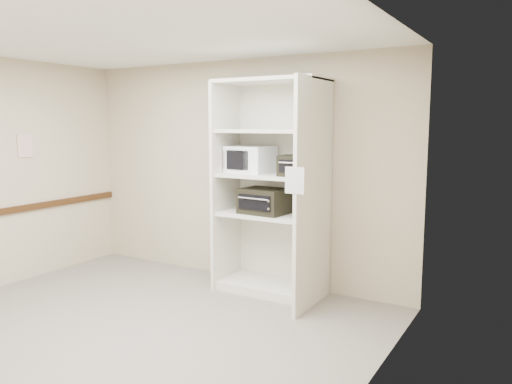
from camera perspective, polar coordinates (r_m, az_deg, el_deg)
The scene contains 10 objects.
floor at distance 4.98m, azimuth -14.80°, elevation -15.25°, with size 4.50×4.00×0.01m, color #676159.
ceiling at distance 4.66m, azimuth -16.00°, elevation 17.04°, with size 4.50×4.00×0.01m, color white.
wall_back at distance 6.18m, azimuth -2.00°, elevation 2.41°, with size 4.50×0.02×2.70m, color tan.
wall_right at distance 3.41m, azimuth 12.06°, elevation -2.12°, with size 0.02×4.00×2.70m, color tan.
shelving_unit at distance 5.62m, azimuth 2.13°, elevation -0.37°, with size 1.24×0.92×2.42m.
microwave at distance 5.78m, azimuth -0.66°, elevation 3.76°, with size 0.51×0.39×0.30m, color white.
toaster_oven_upper at distance 5.39m, azimuth 4.84°, elevation 3.01°, with size 0.39×0.29×0.22m, color black.
toaster_oven_lower at distance 5.65m, azimuth 0.95°, elevation -1.04°, with size 0.51×0.39×0.28m, color black.
paper_sign at distance 4.78m, azimuth 4.43°, elevation 1.32°, with size 0.20×0.01×0.25m, color white.
wall_poster at distance 6.75m, azimuth -24.89°, elevation 4.82°, with size 0.01×0.20×0.28m, color white.
Camera 1 is at (3.30, -3.20, 1.93)m, focal length 35.00 mm.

